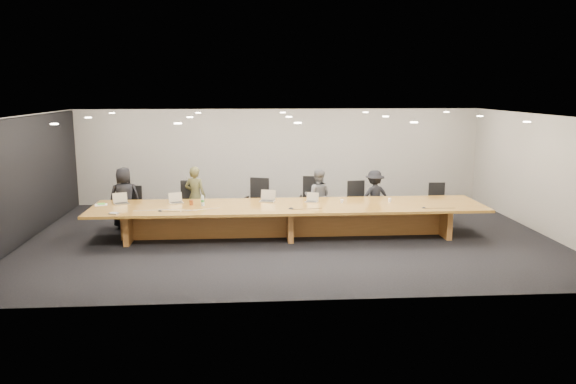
% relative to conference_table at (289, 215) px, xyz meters
% --- Properties ---
extents(ground, '(12.00, 12.00, 0.00)m').
position_rel_conference_table_xyz_m(ground, '(0.00, 0.00, -0.52)').
color(ground, black).
rests_on(ground, ground).
extents(back_wall, '(12.00, 0.02, 2.80)m').
position_rel_conference_table_xyz_m(back_wall, '(0.00, 4.00, 0.88)').
color(back_wall, beige).
rests_on(back_wall, ground).
extents(left_wall_panel, '(0.08, 7.84, 2.74)m').
position_rel_conference_table_xyz_m(left_wall_panel, '(-5.94, 0.00, 0.85)').
color(left_wall_panel, black).
rests_on(left_wall_panel, ground).
extents(conference_table, '(9.00, 1.80, 0.75)m').
position_rel_conference_table_xyz_m(conference_table, '(0.00, 0.00, 0.00)').
color(conference_table, '#8E5E1F').
rests_on(conference_table, ground).
extents(chair_far_left, '(0.56, 0.56, 1.01)m').
position_rel_conference_table_xyz_m(chair_far_left, '(-3.84, 1.30, -0.01)').
color(chair_far_left, black).
rests_on(chair_far_left, ground).
extents(chair_left, '(0.67, 0.67, 1.15)m').
position_rel_conference_table_xyz_m(chair_left, '(-2.43, 1.20, 0.05)').
color(chair_left, black).
rests_on(chair_left, ground).
extents(chair_mid_left, '(0.77, 0.77, 1.18)m').
position_rel_conference_table_xyz_m(chair_mid_left, '(-0.72, 1.29, 0.07)').
color(chair_mid_left, black).
rests_on(chair_mid_left, ground).
extents(chair_mid_right, '(0.70, 0.70, 1.20)m').
position_rel_conference_table_xyz_m(chair_mid_right, '(0.69, 1.33, 0.08)').
color(chair_mid_right, black).
rests_on(chair_mid_right, ground).
extents(chair_right, '(0.60, 0.60, 1.07)m').
position_rel_conference_table_xyz_m(chair_right, '(1.88, 1.30, 0.02)').
color(chair_right, black).
rests_on(chair_right, ground).
extents(chair_far_right, '(0.54, 0.54, 1.00)m').
position_rel_conference_table_xyz_m(chair_far_right, '(3.98, 1.30, -0.02)').
color(chair_far_right, black).
rests_on(chair_far_right, ground).
extents(person_a, '(0.84, 0.65, 1.51)m').
position_rel_conference_table_xyz_m(person_a, '(-3.97, 1.15, 0.23)').
color(person_a, black).
rests_on(person_a, ground).
extents(person_b, '(0.64, 0.53, 1.51)m').
position_rel_conference_table_xyz_m(person_b, '(-2.25, 1.23, 0.23)').
color(person_b, '#3F3E22').
rests_on(person_b, ground).
extents(person_c, '(0.76, 0.64, 1.40)m').
position_rel_conference_table_xyz_m(person_c, '(0.83, 1.24, 0.18)').
color(person_c, '#58585A').
rests_on(person_c, ground).
extents(person_d, '(0.96, 0.67, 1.35)m').
position_rel_conference_table_xyz_m(person_d, '(2.29, 1.28, 0.15)').
color(person_d, black).
rests_on(person_d, ground).
extents(laptop_a, '(0.40, 0.35, 0.26)m').
position_rel_conference_table_xyz_m(laptop_a, '(-3.89, 0.40, 0.36)').
color(laptop_a, tan).
rests_on(laptop_a, conference_table).
extents(laptop_b, '(0.37, 0.32, 0.25)m').
position_rel_conference_table_xyz_m(laptop_b, '(-2.61, 0.40, 0.35)').
color(laptop_b, beige).
rests_on(laptop_b, conference_table).
extents(laptop_c, '(0.40, 0.33, 0.28)m').
position_rel_conference_table_xyz_m(laptop_c, '(-0.49, 0.43, 0.37)').
color(laptop_c, '#BFB092').
rests_on(laptop_c, conference_table).
extents(laptop_d, '(0.35, 0.31, 0.23)m').
position_rel_conference_table_xyz_m(laptop_d, '(0.55, 0.29, 0.34)').
color(laptop_d, beige).
rests_on(laptop_d, conference_table).
extents(water_bottle, '(0.08, 0.08, 0.23)m').
position_rel_conference_table_xyz_m(water_bottle, '(-1.98, 0.05, 0.35)').
color(water_bottle, silver).
rests_on(water_bottle, conference_table).
extents(amber_mug, '(0.10, 0.10, 0.11)m').
position_rel_conference_table_xyz_m(amber_mug, '(-2.25, 0.16, 0.29)').
color(amber_mug, brown).
rests_on(amber_mug, conference_table).
extents(paper_cup_near, '(0.09, 0.09, 0.08)m').
position_rel_conference_table_xyz_m(paper_cup_near, '(1.26, 0.14, 0.27)').
color(paper_cup_near, silver).
rests_on(paper_cup_near, conference_table).
extents(paper_cup_far, '(0.10, 0.10, 0.09)m').
position_rel_conference_table_xyz_m(paper_cup_far, '(2.41, 0.17, 0.27)').
color(paper_cup_far, white).
rests_on(paper_cup_far, conference_table).
extents(notepad, '(0.32, 0.28, 0.02)m').
position_rel_conference_table_xyz_m(notepad, '(-4.32, 0.30, 0.24)').
color(notepad, silver).
rests_on(notepad, conference_table).
extents(lime_gadget, '(0.17, 0.11, 0.02)m').
position_rel_conference_table_xyz_m(lime_gadget, '(-4.31, 0.31, 0.26)').
color(lime_gadget, '#55D037').
rests_on(lime_gadget, notepad).
extents(av_box, '(0.22, 0.19, 0.03)m').
position_rel_conference_table_xyz_m(av_box, '(-3.81, -0.67, 0.24)').
color(av_box, silver).
rests_on(av_box, conference_table).
extents(mic_left, '(0.14, 0.14, 0.03)m').
position_rel_conference_table_xyz_m(mic_left, '(-2.87, -0.45, 0.24)').
color(mic_left, black).
rests_on(mic_left, conference_table).
extents(mic_center, '(0.16, 0.16, 0.03)m').
position_rel_conference_table_xyz_m(mic_center, '(0.02, -0.41, 0.25)').
color(mic_center, black).
rests_on(mic_center, conference_table).
extents(mic_right, '(0.12, 0.12, 0.03)m').
position_rel_conference_table_xyz_m(mic_right, '(3.00, -0.55, 0.24)').
color(mic_right, black).
rests_on(mic_right, conference_table).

